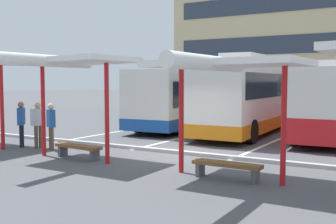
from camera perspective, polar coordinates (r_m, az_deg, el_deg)
ground_plane at (r=14.54m, az=1.21°, el=-5.90°), size 160.00×160.00×0.00m
terminal_building at (r=45.49m, az=22.04°, el=12.82°), size 30.13×12.01×21.85m
coach_bus_0 at (r=23.22m, az=2.82°, el=1.91°), size 3.35×10.35×3.45m
coach_bus_1 at (r=20.91m, az=11.18°, el=2.14°), size 2.95×10.25×3.82m
coach_bus_2 at (r=20.80m, az=22.03°, el=1.19°), size 3.20×10.91×3.44m
lane_stripe_0 at (r=23.50m, az=-2.86°, el=-2.00°), size 0.16×14.00×0.01m
lane_stripe_1 at (r=21.59m, az=5.84°, el=-2.57°), size 0.16×14.00×0.01m
lane_stripe_2 at (r=20.27m, az=15.95°, el=-3.16°), size 0.16×14.00×0.01m
waiting_shelter_1 at (r=13.68m, az=-13.67°, el=6.40°), size 3.78×4.29×3.35m
bench_1 at (r=14.17m, az=-12.19°, el=-4.87°), size 1.88×0.59×0.45m
waiting_shelter_2 at (r=10.70m, az=7.89°, el=6.19°), size 3.85×4.60×3.16m
bench_2 at (r=11.05m, az=8.05°, el=-7.39°), size 1.88×0.48×0.45m
platform_kerb at (r=14.73m, az=1.65°, el=-5.53°), size 44.00×0.24×0.12m
waiting_passenger_1 at (r=17.10m, az=-19.44°, el=-1.12°), size 0.49×0.53×1.76m
waiting_passenger_2 at (r=16.65m, az=-17.36°, el=-1.25°), size 0.36×0.55×1.75m
waiting_passenger_3 at (r=16.03m, az=-15.71°, el=-1.43°), size 0.55×0.45×1.74m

